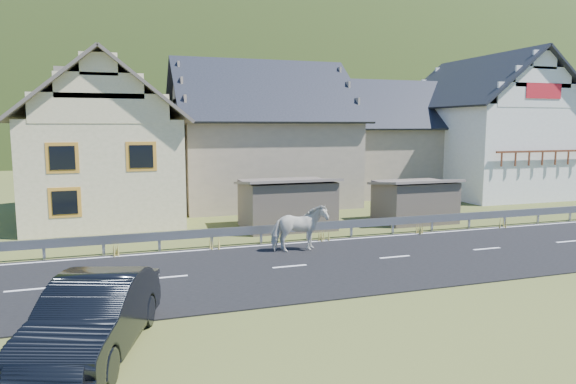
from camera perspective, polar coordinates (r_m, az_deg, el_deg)
name	(u,v)px	position (r m, az deg, el deg)	size (l,w,h in m)	color
ground	(395,258)	(19.05, 11.78, -7.21)	(160.00, 160.00, 0.00)	#37401A
road	(395,258)	(19.04, 11.78, -7.15)	(60.00, 7.00, 0.04)	black
lane_markings	(395,257)	(19.03, 11.78, -7.07)	(60.00, 6.60, 0.01)	silver
guardrail	(351,224)	(22.11, 7.07, -3.58)	(28.10, 0.09, 0.75)	#93969B
shed_left	(287,204)	(23.87, -0.15, -1.39)	(4.30, 3.30, 2.40)	#675B4D
shed_right	(414,202)	(26.18, 13.87, -1.05)	(3.80, 2.90, 2.20)	#675B4D
house_cream	(105,133)	(27.96, -19.72, 6.17)	(7.80, 9.80, 8.30)	#FAE8B5
house_stone_a	(260,127)	(32.03, -3.15, 7.19)	(10.80, 9.80, 8.90)	gray
house_stone_b	(387,133)	(37.67, 10.99, 6.50)	(9.80, 8.80, 8.10)	gray
house_white	(486,121)	(38.54, 21.12, 7.38)	(8.80, 10.80, 9.70)	white
mountain	(162,192)	(198.02, -13.80, 0.03)	(440.00, 280.00, 260.00)	black
horse	(299,228)	(19.30, 1.25, -4.05)	(2.08, 0.95, 1.76)	beige
car	(93,316)	(11.72, -20.81, -12.80)	(1.70, 4.89, 1.61)	black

